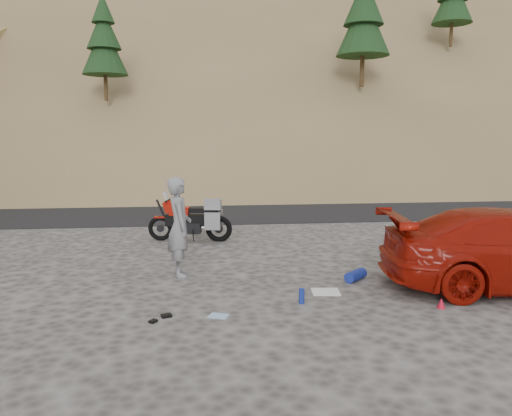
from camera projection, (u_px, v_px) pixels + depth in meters
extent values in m
plane|color=#3C3937|center=(198.00, 277.00, 9.42)|extent=(140.00, 140.00, 0.00)
cube|color=black|center=(199.00, 209.00, 18.27)|extent=(120.00, 7.00, 0.05)
cube|color=brown|center=(223.00, 65.00, 38.00)|extent=(110.00, 51.90, 46.72)
cube|color=brown|center=(223.00, 61.00, 37.96)|extent=(110.00, 43.28, 36.46)
cube|color=brown|center=(214.00, 36.00, 56.81)|extent=(120.00, 40.00, 30.00)
cylinder|color=#3B2815|center=(106.00, 85.00, 22.04)|extent=(0.17, 0.17, 1.40)
cone|color=black|center=(104.00, 49.00, 21.82)|extent=(2.00, 2.00, 2.25)
cone|color=black|center=(103.00, 28.00, 21.69)|extent=(1.50, 1.50, 1.76)
cone|color=black|center=(103.00, 8.00, 21.57)|extent=(1.00, 1.00, 1.26)
cylinder|color=#3B2815|center=(362.00, 67.00, 24.21)|extent=(0.22, 0.22, 1.82)
cone|color=black|center=(363.00, 24.00, 23.93)|extent=(2.60, 2.60, 2.92)
cone|color=black|center=(364.00, 0.00, 23.77)|extent=(1.95, 1.95, 2.28)
cylinder|color=#3B2815|center=(451.00, 32.00, 27.50)|extent=(0.18, 0.18, 1.54)
cone|color=black|center=(453.00, 0.00, 27.25)|extent=(2.20, 2.20, 2.48)
torus|color=black|center=(160.00, 228.00, 12.68)|extent=(0.65, 0.22, 0.64)
cylinder|color=black|center=(160.00, 228.00, 12.68)|extent=(0.20, 0.09, 0.19)
torus|color=black|center=(219.00, 229.00, 12.60)|extent=(0.69, 0.25, 0.68)
cylinder|color=black|center=(219.00, 229.00, 12.60)|extent=(0.22, 0.11, 0.21)
cylinder|color=black|center=(163.00, 214.00, 12.62)|extent=(0.37, 0.12, 0.78)
cylinder|color=black|center=(168.00, 200.00, 12.56)|extent=(0.14, 0.60, 0.04)
cube|color=black|center=(188.00, 220.00, 12.61)|extent=(1.18, 0.42, 0.29)
cube|color=black|center=(192.00, 228.00, 12.63)|extent=(0.48, 0.36, 0.27)
cube|color=#981308|center=(180.00, 211.00, 12.59)|extent=(0.55, 0.37, 0.30)
cube|color=#981308|center=(169.00, 206.00, 12.58)|extent=(0.34, 0.37, 0.34)
cube|color=silver|center=(166.00, 196.00, 12.55)|extent=(0.16, 0.30, 0.25)
cube|color=black|center=(198.00, 210.00, 12.56)|extent=(0.56, 0.30, 0.12)
cube|color=black|center=(212.00, 212.00, 12.54)|extent=(0.36, 0.23, 0.10)
cube|color=silver|center=(212.00, 221.00, 12.32)|extent=(0.40, 0.18, 0.43)
cube|color=silver|center=(215.00, 218.00, 12.82)|extent=(0.40, 0.18, 0.43)
cube|color=gray|center=(213.00, 204.00, 12.52)|extent=(0.45, 0.39, 0.25)
cube|color=#981308|center=(160.00, 217.00, 12.64)|extent=(0.30, 0.16, 0.04)
cylinder|color=black|center=(193.00, 236.00, 12.48)|extent=(0.06, 0.20, 0.35)
cylinder|color=silver|center=(210.00, 227.00, 12.47)|extent=(0.45, 0.16, 0.12)
imported|color=gray|center=(180.00, 275.00, 9.57)|extent=(0.55, 0.75, 1.89)
cube|color=white|center=(326.00, 292.00, 8.51)|extent=(0.51, 0.46, 0.02)
cylinder|color=navy|center=(356.00, 275.00, 9.19)|extent=(0.50, 0.49, 0.20)
cylinder|color=navy|center=(302.00, 296.00, 7.93)|extent=(0.11, 0.11, 0.24)
cone|color=red|center=(441.00, 303.00, 7.71)|extent=(0.16, 0.16, 0.16)
cube|color=black|center=(166.00, 316.00, 7.34)|extent=(0.17, 0.15, 0.04)
cube|color=black|center=(153.00, 321.00, 7.13)|extent=(0.13, 0.14, 0.04)
cube|color=#90BADE|center=(219.00, 316.00, 7.38)|extent=(0.34, 0.30, 0.01)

